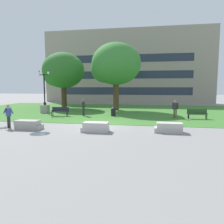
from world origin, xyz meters
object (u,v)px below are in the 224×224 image
Objects in this scene: park_bench_near_left at (60,111)px; person_bystander_near_lawn at (175,108)px; skateboard at (3,127)px; concrete_block_left at (95,127)px; lamp_post_left at (45,104)px; concrete_block_right at (169,128)px; park_bench_near_right at (197,113)px; concrete_block_center at (28,125)px; person_skateboarder at (8,115)px; trash_bin at (113,111)px; person_bystander_far_lawn at (83,106)px.

person_bystander_near_lawn is (11.48, 0.45, 0.44)m from park_bench_near_left.
person_bystander_near_lawn reaches higher than skateboard.
skateboard is 0.57× the size of person_bystander_near_lawn.
park_bench_near_left is at bearing 128.59° from concrete_block_left.
person_bystander_near_lawn is at bearing -7.43° from lamp_post_left.
concrete_block_right is 0.99× the size of park_bench_near_right.
lamp_post_left is at bearing 98.92° from skateboard.
concrete_block_left is 6.93m from skateboard.
park_bench_near_right reaches higher than concrete_block_right.
park_bench_near_right reaches higher than concrete_block_center.
person_skateboarder reaches higher than trash_bin.
concrete_block_left is 1.83× the size of skateboard.
person_bystander_near_lawn is (14.34, -1.87, -0.02)m from lamp_post_left.
trash_bin is (-4.97, 7.14, 0.20)m from concrete_block_right.
person_bystander_far_lawn is at bearing 178.47° from park_bench_near_right.
concrete_block_left and concrete_block_right have the same top height.
concrete_block_left is at bearing -47.80° from lamp_post_left.
person_bystander_near_lawn is at bearing 2.26° from park_bench_near_left.
concrete_block_center is 0.38× the size of lamp_post_left.
person_bystander_far_lawn reaches higher than skateboard.
person_bystander_far_lawn is at bearing 64.03° from skateboard.
concrete_block_right is at bearing 3.60° from skateboard.
concrete_block_center is 1.93× the size of trash_bin.
skateboard is at bearing -153.76° from park_bench_near_right.
concrete_block_center is 1.02× the size of park_bench_near_left.
person_bystander_near_lawn reaches higher than concrete_block_center.
concrete_block_left is at bearing -89.09° from trash_bin.
trash_bin is (6.54, 7.52, -0.47)m from person_skateboarder.
concrete_block_center is at bearing 2.02° from skateboard.
concrete_block_right is at bearing -115.09° from park_bench_near_right.
lamp_post_left reaches higher than park_bench_near_right.
park_bench_near_left is (-0.62, 6.96, 0.23)m from concrete_block_center.
concrete_block_left is 12.52m from lamp_post_left.
concrete_block_left is at bearing 0.28° from concrete_block_center.
lamp_post_left reaches higher than person_skateboarder.
concrete_block_left is 9.51m from person_bystander_near_lawn.
person_bystander_far_lawn is (-9.16, 0.14, 0.00)m from person_bystander_near_lawn.
person_bystander_near_lawn is at bearing 34.31° from concrete_block_center.
concrete_block_right is 11.80m from skateboard.
person_skateboarder reaches higher than concrete_block_center.
park_bench_near_left is 0.99× the size of park_bench_near_right.
park_bench_near_left is 1.06× the size of person_bystander_near_lawn.
person_skateboarder is at bearing 170.45° from concrete_block_center.
person_skateboarder reaches higher than concrete_block_right.
person_skateboarder is 0.94× the size of park_bench_near_right.
person_bystander_far_lawn reaches higher than trash_bin.
park_bench_near_left is (1.39, 7.03, 0.45)m from skateboard.
person_skateboarder is at bearing 54.95° from skateboard.
park_bench_near_right is at bearing -7.10° from lamp_post_left.
park_bench_near_left is 0.38× the size of lamp_post_left.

